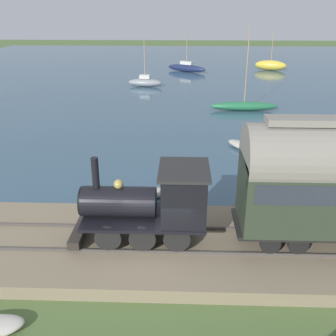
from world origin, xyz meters
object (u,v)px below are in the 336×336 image
object	(u,v)px
sailboat_yellow	(271,65)
sailboat_green	(244,106)
sailboat_gray	(145,82)
rowboat_far_out	(149,193)
sailboat_navy	(187,68)
steam_locomotive	(155,200)
rowboat_off_pier	(244,146)

from	to	relation	value
sailboat_yellow	sailboat_green	bearing A→B (deg)	-176.71
sailboat_gray	rowboat_far_out	size ratio (longest dim) A/B	2.31
sailboat_yellow	sailboat_green	world-z (taller)	sailboat_green
sailboat_navy	sailboat_gray	xyz separation A→B (m)	(-11.31, 4.99, -0.04)
sailboat_yellow	steam_locomotive	bearing A→B (deg)	-176.52
steam_locomotive	sailboat_navy	world-z (taller)	sailboat_navy
rowboat_far_out	sailboat_yellow	bearing A→B (deg)	-26.69
steam_locomotive	sailboat_gray	size ratio (longest dim) A/B	0.98
sailboat_yellow	sailboat_gray	size ratio (longest dim) A/B	1.14
steam_locomotive	sailboat_yellow	size ratio (longest dim) A/B	0.85
rowboat_far_out	sailboat_navy	bearing A→B (deg)	-10.69
sailboat_yellow	sailboat_navy	distance (m)	12.58
sailboat_green	sailboat_navy	bearing A→B (deg)	11.95
sailboat_gray	rowboat_off_pier	xyz separation A→B (m)	(-21.64, -8.61, -0.30)
sailboat_green	rowboat_far_out	bearing A→B (deg)	156.84
sailboat_yellow	rowboat_far_out	xyz separation A→B (m)	(-42.15, 14.63, -0.48)
sailboat_gray	rowboat_far_out	world-z (taller)	sailboat_gray
rowboat_off_pier	sailboat_gray	bearing A→B (deg)	74.96
sailboat_navy	sailboat_green	world-z (taller)	sailboat_green
sailboat_navy	sailboat_gray	world-z (taller)	sailboat_navy
rowboat_off_pier	sailboat_yellow	bearing A→B (deg)	39.11
steam_locomotive	rowboat_off_pier	bearing A→B (deg)	-23.43
steam_locomotive	sailboat_gray	world-z (taller)	sailboat_gray
steam_locomotive	sailboat_green	xyz separation A→B (m)	(22.54, -6.63, -1.79)
sailboat_gray	sailboat_green	xyz separation A→B (m)	(-11.02, -10.09, -0.09)
steam_locomotive	sailboat_navy	size ratio (longest dim) A/B	0.88
sailboat_yellow	sailboat_green	size ratio (longest dim) A/B	0.83
sailboat_gray	rowboat_off_pier	distance (m)	23.30
sailboat_green	rowboat_off_pier	world-z (taller)	sailboat_green
sailboat_navy	rowboat_off_pier	size ratio (longest dim) A/B	1.99
sailboat_green	steam_locomotive	bearing A→B (deg)	162.68
sailboat_navy	sailboat_yellow	bearing A→B (deg)	-48.83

